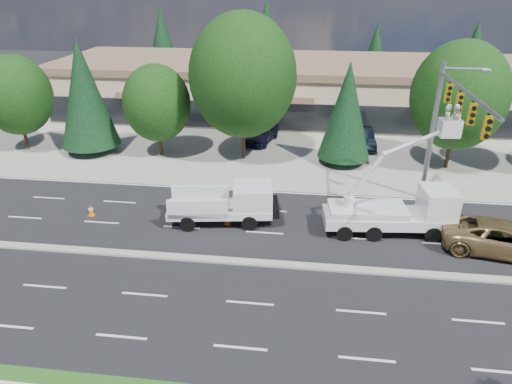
# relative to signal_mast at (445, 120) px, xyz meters

# --- Properties ---
(ground) EXTENTS (140.00, 140.00, 0.00)m
(ground) POSITION_rel_signal_mast_xyz_m (-10.03, -7.04, -6.06)
(ground) COLOR black
(ground) RESTS_ON ground
(concrete_apron) EXTENTS (140.00, 22.00, 0.01)m
(concrete_apron) POSITION_rel_signal_mast_xyz_m (-10.03, 12.96, -6.05)
(concrete_apron) COLOR gray
(concrete_apron) RESTS_ON ground
(road_median) EXTENTS (120.00, 0.55, 0.12)m
(road_median) POSITION_rel_signal_mast_xyz_m (-10.03, -7.04, -6.00)
(road_median) COLOR gray
(road_median) RESTS_ON ground
(strip_mall) EXTENTS (50.40, 15.40, 5.50)m
(strip_mall) POSITION_rel_signal_mast_xyz_m (-10.03, 22.93, -3.23)
(strip_mall) COLOR tan
(strip_mall) RESTS_ON ground
(tree_front_a) EXTENTS (5.76, 5.76, 8.00)m
(tree_front_a) POSITION_rel_signal_mast_xyz_m (-32.03, 7.96, -1.38)
(tree_front_a) COLOR #332114
(tree_front_a) RESTS_ON ground
(tree_front_b) EXTENTS (4.73, 4.73, 9.33)m
(tree_front_b) POSITION_rel_signal_mast_xyz_m (-26.03, 7.96, -1.05)
(tree_front_b) COLOR #332114
(tree_front_b) RESTS_ON ground
(tree_front_c) EXTENTS (5.39, 5.39, 7.48)m
(tree_front_c) POSITION_rel_signal_mast_xyz_m (-20.03, 7.96, -1.68)
(tree_front_c) COLOR #332114
(tree_front_c) RESTS_ON ground
(tree_front_d) EXTENTS (8.24, 8.24, 11.44)m
(tree_front_d) POSITION_rel_signal_mast_xyz_m (-13.03, 7.96, 0.64)
(tree_front_d) COLOR #332114
(tree_front_d) RESTS_ON ground
(tree_front_e) EXTENTS (4.07, 4.07, 8.03)m
(tree_front_e) POSITION_rel_signal_mast_xyz_m (-5.03, 7.96, -1.75)
(tree_front_e) COLOR #332114
(tree_front_e) RESTS_ON ground
(tree_front_f) EXTENTS (6.97, 6.97, 9.68)m
(tree_front_f) POSITION_rel_signal_mast_xyz_m (2.97, 7.96, -0.39)
(tree_front_f) COLOR #332114
(tree_front_f) RESTS_ON ground
(tree_back_a) EXTENTS (5.04, 5.04, 9.93)m
(tree_back_a) POSITION_rel_signal_mast_xyz_m (-28.03, 34.96, -0.73)
(tree_back_a) COLOR #332114
(tree_back_a) RESTS_ON ground
(tree_back_b) EXTENTS (5.63, 5.63, 11.09)m
(tree_back_b) POSITION_rel_signal_mast_xyz_m (-14.03, 34.96, -0.11)
(tree_back_b) COLOR #332114
(tree_back_b) RESTS_ON ground
(tree_back_c) EXTENTS (4.22, 4.22, 8.32)m
(tree_back_c) POSITION_rel_signal_mast_xyz_m (-0.03, 34.96, -1.60)
(tree_back_c) COLOR #332114
(tree_back_c) RESTS_ON ground
(tree_back_d) EXTENTS (4.52, 4.52, 8.92)m
(tree_back_d) POSITION_rel_signal_mast_xyz_m (11.97, 34.96, -1.27)
(tree_back_d) COLOR #332114
(tree_back_d) RESTS_ON ground
(signal_mast) EXTENTS (2.76, 10.16, 9.00)m
(signal_mast) POSITION_rel_signal_mast_xyz_m (0.00, 0.00, 0.00)
(signal_mast) COLOR gray
(signal_mast) RESTS_ON ground
(utility_pickup) EXTENTS (6.46, 3.17, 2.38)m
(utility_pickup) POSITION_rel_signal_mast_xyz_m (-12.39, -2.78, -5.08)
(utility_pickup) COLOR silver
(utility_pickup) RESTS_ON ground
(bucket_truck) EXTENTS (7.77, 2.92, 7.61)m
(bucket_truck) POSITION_rel_signal_mast_xyz_m (-2.28, -2.77, -4.39)
(bucket_truck) COLOR silver
(bucket_truck) RESTS_ON ground
(traffic_cone_a) EXTENTS (0.40, 0.40, 0.70)m
(traffic_cone_a) POSITION_rel_signal_mast_xyz_m (-21.04, -3.02, -5.72)
(traffic_cone_a) COLOR #F56507
(traffic_cone_a) RESTS_ON ground
(traffic_cone_b) EXTENTS (0.40, 0.40, 0.70)m
(traffic_cone_b) POSITION_rel_signal_mast_xyz_m (-12.38, -3.03, -5.72)
(traffic_cone_b) COLOR #F56507
(traffic_cone_b) RESTS_ON ground
(traffic_cone_c) EXTENTS (0.40, 0.40, 0.70)m
(traffic_cone_c) POSITION_rel_signal_mast_xyz_m (-10.78, -2.85, -5.72)
(traffic_cone_c) COLOR #F56507
(traffic_cone_c) RESTS_ON ground
(minivan) EXTENTS (6.65, 3.97, 1.73)m
(minivan) POSITION_rel_signal_mast_xyz_m (2.85, -4.24, -5.19)
(minivan) COLOR olive
(minivan) RESTS_ON ground
(parked_car_west) EXTENTS (3.05, 5.23, 1.67)m
(parked_car_west) POSITION_rel_signal_mast_xyz_m (-12.03, 12.22, -5.22)
(parked_car_west) COLOR black
(parked_car_west) RESTS_ON ground
(parked_car_east) EXTENTS (2.06, 4.94, 1.59)m
(parked_car_east) POSITION_rel_signal_mast_xyz_m (-3.13, 12.19, -5.26)
(parked_car_east) COLOR black
(parked_car_east) RESTS_ON ground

